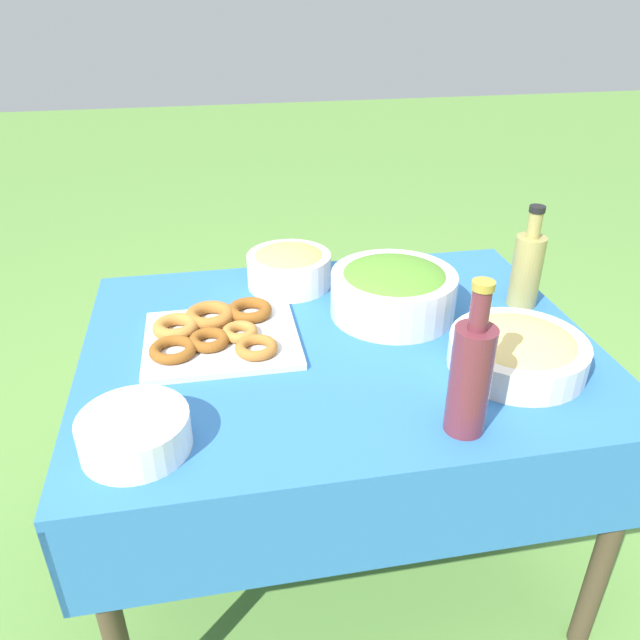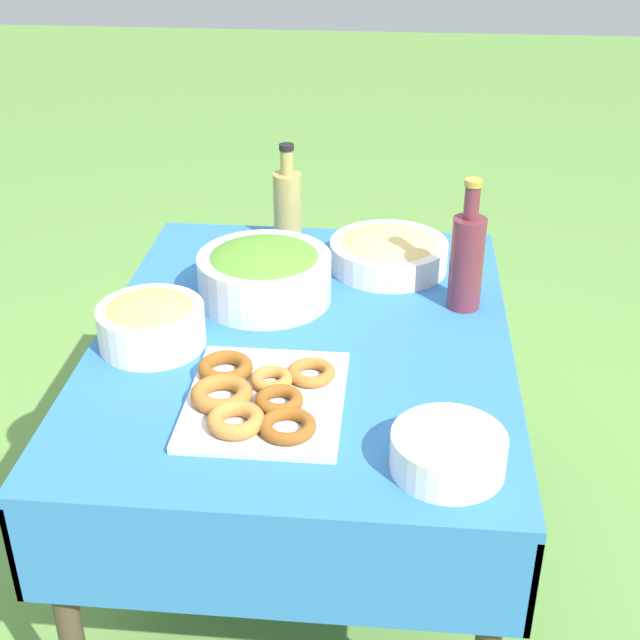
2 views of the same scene
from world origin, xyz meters
name	(u,v)px [view 2 (image 2 of 2)]	position (x,y,z in m)	size (l,w,h in m)	color
ground_plane	(306,567)	(0.00, 0.00, 0.00)	(14.00, 14.00, 0.00)	#609342
picnic_table	(304,370)	(0.00, 0.00, 0.61)	(1.21, 0.93, 0.71)	#2D6BB2
salad_bowl	(265,272)	(-0.16, -0.11, 0.78)	(0.32, 0.32, 0.13)	silver
pasta_bowl	(389,252)	(-0.37, 0.18, 0.75)	(0.30, 0.30, 0.09)	silver
donut_platter	(259,397)	(0.29, -0.06, 0.73)	(0.37, 0.31, 0.05)	silver
plate_stack	(448,452)	(0.45, 0.31, 0.75)	(0.21, 0.21, 0.07)	white
olive_oil_bottle	(288,203)	(-0.52, -0.10, 0.82)	(0.08, 0.08, 0.27)	#998E4C
wine_bottle	(467,258)	(-0.17, 0.36, 0.83)	(0.08, 0.08, 0.32)	maroon
fruit_bowl	(151,321)	(0.07, -0.33, 0.77)	(0.23, 0.23, 0.11)	white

